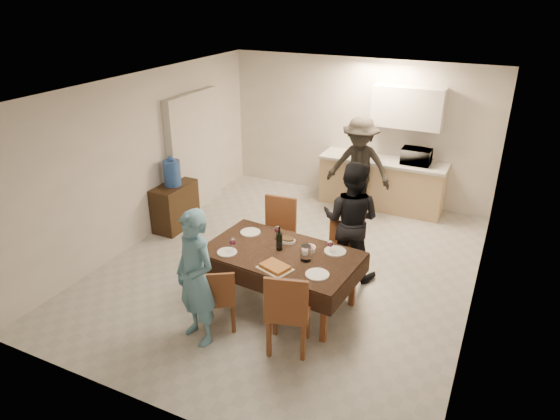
{
  "coord_description": "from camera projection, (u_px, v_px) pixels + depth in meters",
  "views": [
    {
      "loc": [
        2.59,
        -5.76,
        3.79
      ],
      "look_at": [
        -0.02,
        -0.3,
        1.02
      ],
      "focal_mm": 32.0,
      "sensor_mm": 36.0,
      "label": 1
    }
  ],
  "objects": [
    {
      "name": "plate_far_left",
      "position": [
        250.0,
        232.0,
        6.66
      ],
      "size": [
        0.27,
        0.27,
        0.02
      ],
      "primitive_type": "cylinder",
      "color": "white",
      "rests_on": "dining_table"
    },
    {
      "name": "mushroom_dish",
      "position": [
        287.0,
        241.0,
        6.42
      ],
      "size": [
        0.21,
        0.21,
        0.04
      ],
      "primitive_type": "cylinder",
      "color": "white",
      "rests_on": "dining_table"
    },
    {
      "name": "dining_table",
      "position": [
        281.0,
        255.0,
        6.2
      ],
      "size": [
        1.99,
        1.27,
        0.74
      ],
      "rotation": [
        0.0,
        0.0,
        -0.09
      ],
      "color": "black",
      "rests_on": "floor"
    },
    {
      "name": "person_far",
      "position": [
        351.0,
        220.0,
        6.78
      ],
      "size": [
        0.82,
        0.64,
        1.68
      ],
      "primitive_type": "imported",
      "rotation": [
        0.0,
        0.0,
        3.15
      ],
      "color": "black",
      "rests_on": "floor"
    },
    {
      "name": "upper_cabinet",
      "position": [
        408.0,
        107.0,
        8.5
      ],
      "size": [
        1.2,
        0.34,
        0.7
      ],
      "primitive_type": "cube",
      "color": "silver",
      "rests_on": "wall_back"
    },
    {
      "name": "chair_near_left",
      "position": [
        215.0,
        293.0,
        5.77
      ],
      "size": [
        0.52,
        0.54,
        0.45
      ],
      "rotation": [
        0.0,
        0.0,
        0.55
      ],
      "color": "brown",
      "rests_on": "floor"
    },
    {
      "name": "chair_near_right",
      "position": [
        285.0,
        305.0,
        5.35
      ],
      "size": [
        0.58,
        0.59,
        0.56
      ],
      "rotation": [
        0.0,
        0.0,
        0.28
      ],
      "color": "brown",
      "rests_on": "floor"
    },
    {
      "name": "kitchen_base_cabinet",
      "position": [
        381.0,
        184.0,
        9.1
      ],
      "size": [
        2.2,
        0.6,
        0.86
      ],
      "primitive_type": "cube",
      "color": "tan",
      "rests_on": "floor"
    },
    {
      "name": "wall_right",
      "position": [
        487.0,
        217.0,
        5.79
      ],
      "size": [
        0.02,
        6.0,
        2.6
      ],
      "primitive_type": "cube",
      "color": "silver",
      "rests_on": "floor"
    },
    {
      "name": "kitchen_worktop",
      "position": [
        383.0,
        161.0,
        8.91
      ],
      "size": [
        2.24,
        0.64,
        0.05
      ],
      "primitive_type": "cube",
      "color": "#B6B5B1",
      "rests_on": "kitchen_base_cabinet"
    },
    {
      "name": "person_near",
      "position": [
        196.0,
        278.0,
        5.51
      ],
      "size": [
        0.69,
        0.57,
        1.62
      ],
      "primitive_type": "imported",
      "rotation": [
        0.0,
        0.0,
        -0.35
      ],
      "color": "teal",
      "rests_on": "floor"
    },
    {
      "name": "chair_far_right",
      "position": [
        333.0,
        251.0,
        6.64
      ],
      "size": [
        0.46,
        0.47,
        0.47
      ],
      "rotation": [
        0.0,
        0.0,
        2.95
      ],
      "color": "brown",
      "rests_on": "floor"
    },
    {
      "name": "water_pitcher",
      "position": [
        306.0,
        253.0,
        5.96
      ],
      "size": [
        0.13,
        0.13,
        0.2
      ],
      "primitive_type": "cylinder",
      "color": "white",
      "rests_on": "dining_table"
    },
    {
      "name": "wall_back",
      "position": [
        358.0,
        130.0,
        9.23
      ],
      "size": [
        5.0,
        0.02,
        2.6
      ],
      "primitive_type": "cube",
      "color": "silver",
      "rests_on": "floor"
    },
    {
      "name": "console",
      "position": [
        175.0,
        206.0,
        8.34
      ],
      "size": [
        0.41,
        0.82,
        0.76
      ],
      "primitive_type": "cube",
      "color": "#2F1F0F",
      "rests_on": "floor"
    },
    {
      "name": "plate_far_right",
      "position": [
        335.0,
        251.0,
        6.19
      ],
      "size": [
        0.27,
        0.27,
        0.02
      ],
      "primitive_type": "cylinder",
      "color": "white",
      "rests_on": "dining_table"
    },
    {
      "name": "wine_glass_b",
      "position": [
        330.0,
        247.0,
        6.13
      ],
      "size": [
        0.08,
        0.08,
        0.17
      ],
      "primitive_type": null,
      "color": "white",
      "rests_on": "dining_table"
    },
    {
      "name": "wall_left",
      "position": [
        145.0,
        158.0,
        7.76
      ],
      "size": [
        0.02,
        6.0,
        2.6
      ],
      "primitive_type": "cube",
      "color": "silver",
      "rests_on": "floor"
    },
    {
      "name": "chair_far_left",
      "position": [
        272.0,
        231.0,
        6.94
      ],
      "size": [
        0.51,
        0.51,
        0.56
      ],
      "rotation": [
        0.0,
        0.0,
        3.22
      ],
      "color": "brown",
      "rests_on": "floor"
    },
    {
      "name": "savoury_tart",
      "position": [
        275.0,
        267.0,
        5.82
      ],
      "size": [
        0.45,
        0.39,
        0.05
      ],
      "primitive_type": "cube",
      "rotation": [
        0.0,
        0.0,
        -0.33
      ],
      "color": "#B37234",
      "rests_on": "dining_table"
    },
    {
      "name": "wine_glass_a",
      "position": [
        232.0,
        245.0,
        6.15
      ],
      "size": [
        0.09,
        0.09,
        0.19
      ],
      "primitive_type": null,
      "color": "white",
      "rests_on": "dining_table"
    },
    {
      "name": "wine_glass_c",
      "position": [
        277.0,
        232.0,
        6.47
      ],
      "size": [
        0.09,
        0.09,
        0.2
      ],
      "primitive_type": null,
      "color": "white",
      "rests_on": "dining_table"
    },
    {
      "name": "plate_near_right",
      "position": [
        317.0,
        274.0,
        5.7
      ],
      "size": [
        0.28,
        0.28,
        0.02
      ],
      "primitive_type": "cylinder",
      "color": "white",
      "rests_on": "dining_table"
    },
    {
      "name": "water_jug",
      "position": [
        172.0,
        173.0,
        8.09
      ],
      "size": [
        0.28,
        0.28,
        0.42
      ],
      "primitive_type": "cylinder",
      "color": "#315CB2",
      "rests_on": "console"
    },
    {
      "name": "plate_near_left",
      "position": [
        227.0,
        252.0,
        6.17
      ],
      "size": [
        0.25,
        0.25,
        0.01
      ],
      "primitive_type": "cylinder",
      "color": "white",
      "rests_on": "dining_table"
    },
    {
      "name": "wall_front",
      "position": [
        148.0,
        298.0,
        4.31
      ],
      "size": [
        5.0,
        0.02,
        2.6
      ],
      "primitive_type": "cube",
      "color": "silver",
      "rests_on": "floor"
    },
    {
      "name": "person_kitchen",
      "position": [
        359.0,
        167.0,
        8.67
      ],
      "size": [
        1.13,
        0.65,
        1.74
      ],
      "primitive_type": "imported",
      "color": "black",
      "rests_on": "floor"
    },
    {
      "name": "wine_bottle",
      "position": [
        279.0,
        238.0,
        6.18
      ],
      "size": [
        0.08,
        0.08,
        0.32
      ],
      "primitive_type": null,
      "color": "black",
      "rests_on": "dining_table"
    },
    {
      "name": "stub_partition",
      "position": [
        195.0,
        152.0,
        8.81
      ],
      "size": [
        0.15,
        1.4,
        2.1
      ],
      "primitive_type": "cube",
      "color": "beige",
      "rests_on": "floor"
    },
    {
      "name": "microwave",
      "position": [
        416.0,
        156.0,
        8.62
      ],
      "size": [
        0.5,
        0.34,
        0.28
      ],
      "primitive_type": "imported",
      "rotation": [
        0.0,
        0.0,
        3.14
      ],
      "color": "silver",
      "rests_on": "kitchen_worktop"
    },
    {
      "name": "salad_bowl",
      "position": [
        309.0,
        249.0,
        6.2
      ],
      "size": [
        0.16,
        0.16,
        0.06
      ],
      "primitive_type": "cylinder",
      "color": "white",
      "rests_on": "dining_table"
    },
    {
      "name": "floor",
      "position": [
        290.0,
        266.0,
        7.31
      ],
      "size": [
        5.0,
        6.0,
        0.02
      ],
      "primitive_type": "cube",
      "color": "#9F9F9B",
      "rests_on": "ground"
    },
    {
      "name": "ceiling",
      "position": [
        292.0,
        87.0,
        6.23
      ],
      "size": [
        5.0,
        6.0,
        0.02
      ],
      "primitive_type": "cube",
      "color": "white",
      "rests_on": "wall_back"
    }
  ]
}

